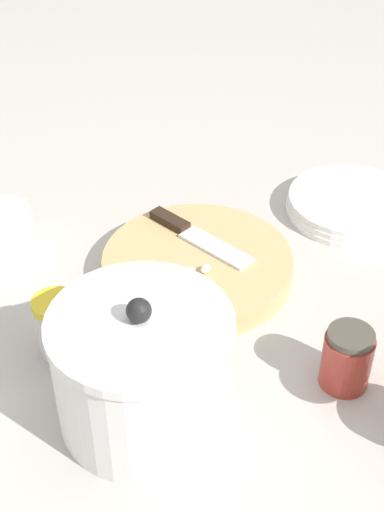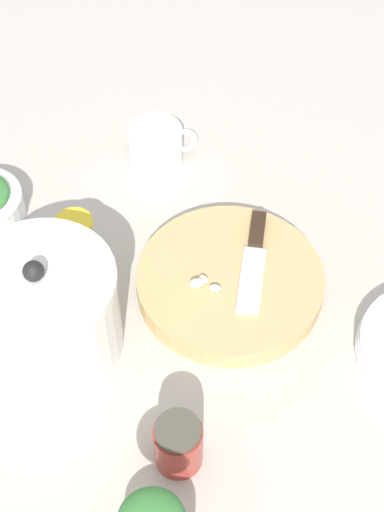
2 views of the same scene
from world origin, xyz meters
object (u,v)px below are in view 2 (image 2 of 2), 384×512
garlic_cloves (203,284)px  honey_jar (178,444)px  cutting_board (230,281)px  spice_jar (77,240)px  stock_pot (45,312)px  coffee_mug (157,146)px  chef_knife (254,255)px

garlic_cloves → honey_jar: honey_jar is taller
cutting_board → spice_jar: (0.20, 0.14, 0.03)m
spice_jar → honey_jar: size_ratio=1.04×
spice_jar → stock_pot: size_ratio=0.42×
spice_jar → garlic_cloves: bearing=-152.9°
coffee_mug → honey_jar: 0.55m
coffee_mug → honey_jar: (-0.45, 0.32, 0.00)m
cutting_board → garlic_cloves: garlic_cloves is taller
honey_jar → spice_jar: bearing=-14.3°
cutting_board → stock_pot: (0.09, 0.26, 0.06)m
chef_knife → stock_pot: (0.09, 0.31, 0.04)m
coffee_mug → stock_pot: bearing=119.9°
chef_knife → cutting_board: bearing=50.7°
cutting_board → coffee_mug: (0.29, -0.09, 0.02)m
honey_jar → stock_pot: (0.25, 0.03, 0.04)m
cutting_board → honey_jar: (-0.16, 0.23, 0.02)m
garlic_cloves → spice_jar: bearing=27.1°
honey_jar → stock_pot: stock_pot is taller
coffee_mug → chef_knife: bearing=172.2°
garlic_cloves → cutting_board: bearing=-101.3°
coffee_mug → honey_jar: bearing=144.5°
stock_pot → chef_knife: bearing=-106.0°
chef_knife → spice_jar: 0.27m
coffee_mug → spice_jar: bearing=112.6°
chef_knife → garlic_cloves: (0.01, 0.10, 0.00)m
cutting_board → chef_knife: size_ratio=1.74×
spice_jar → chef_knife: bearing=-135.4°
honey_jar → cutting_board: bearing=-55.3°
garlic_cloves → stock_pot: (0.08, 0.21, 0.04)m
garlic_cloves → stock_pot: 0.23m
cutting_board → honey_jar: bearing=124.7°
spice_jar → coffee_mug: bearing=-67.4°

